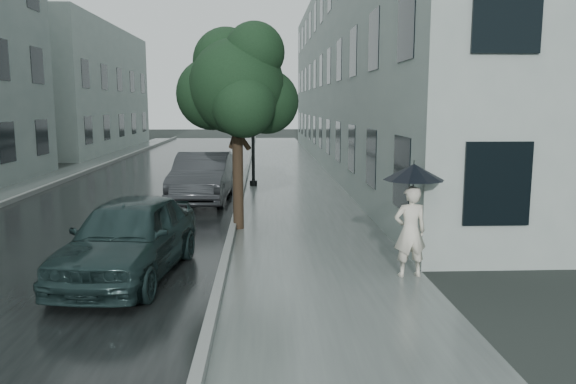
{
  "coord_description": "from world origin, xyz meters",
  "views": [
    {
      "loc": [
        -0.84,
        -8.17,
        2.99
      ],
      "look_at": [
        -0.36,
        2.61,
        1.3
      ],
      "focal_mm": 35.0,
      "sensor_mm": 36.0,
      "label": 1
    }
  ],
  "objects_px": {
    "pedestrian": "(410,231)",
    "street_tree": "(237,85)",
    "car_near": "(129,237)",
    "lamp_post": "(249,112)",
    "car_far": "(203,177)"
  },
  "relations": [
    {
      "from": "pedestrian",
      "to": "street_tree",
      "type": "xyz_separation_m",
      "value": [
        -3.15,
        4.06,
        2.62
      ]
    },
    {
      "from": "car_near",
      "to": "car_far",
      "type": "height_order",
      "value": "car_far"
    },
    {
      "from": "lamp_post",
      "to": "car_near",
      "type": "bearing_deg",
      "value": -118.7
    },
    {
      "from": "car_far",
      "to": "car_near",
      "type": "bearing_deg",
      "value": -91.23
    },
    {
      "from": "car_far",
      "to": "street_tree",
      "type": "bearing_deg",
      "value": -70.01
    },
    {
      "from": "car_near",
      "to": "pedestrian",
      "type": "bearing_deg",
      "value": 4.09
    },
    {
      "from": "pedestrian",
      "to": "car_near",
      "type": "relative_size",
      "value": 0.39
    },
    {
      "from": "street_tree",
      "to": "lamp_post",
      "type": "bearing_deg",
      "value": 89.27
    },
    {
      "from": "street_tree",
      "to": "car_near",
      "type": "height_order",
      "value": "street_tree"
    },
    {
      "from": "pedestrian",
      "to": "lamp_post",
      "type": "xyz_separation_m",
      "value": [
        -3.06,
        11.15,
        1.92
      ]
    },
    {
      "from": "pedestrian",
      "to": "car_far",
      "type": "height_order",
      "value": "pedestrian"
    },
    {
      "from": "street_tree",
      "to": "car_near",
      "type": "bearing_deg",
      "value": -114.35
    },
    {
      "from": "pedestrian",
      "to": "street_tree",
      "type": "distance_m",
      "value": 5.77
    },
    {
      "from": "lamp_post",
      "to": "car_near",
      "type": "relative_size",
      "value": 1.15
    },
    {
      "from": "pedestrian",
      "to": "lamp_post",
      "type": "height_order",
      "value": "lamp_post"
    }
  ]
}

